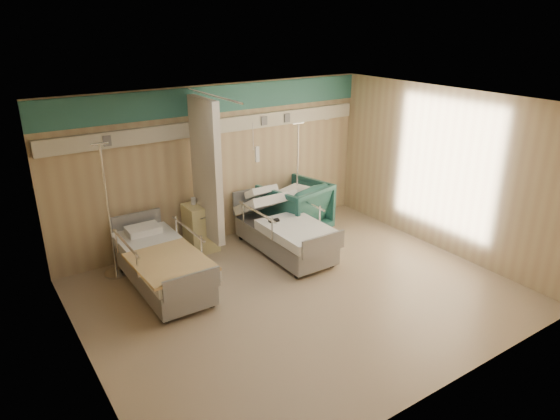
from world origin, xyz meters
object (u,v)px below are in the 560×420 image
object	(u,v)px
bedside_cabinet	(201,227)
iv_stand_right	(297,208)
visitor_armchair	(295,208)
iv_stand_left	(114,249)
bed_left	(163,269)
bed_right	(284,236)

from	to	relation	value
bedside_cabinet	iv_stand_right	distance (m)	1.95
visitor_armchair	iv_stand_left	distance (m)	3.34
bed_left	iv_stand_left	bearing A→B (deg)	119.70
bedside_cabinet	iv_stand_left	xyz separation A→B (m)	(-1.53, -0.06, 0.02)
visitor_armchair	iv_stand_left	bearing A→B (deg)	-16.70
bed_right	bedside_cabinet	xyz separation A→B (m)	(-1.15, 0.90, 0.11)
iv_stand_left	visitor_armchair	bearing A→B (deg)	-4.15
visitor_armchair	bed_right	bearing A→B (deg)	30.16
bedside_cabinet	iv_stand_right	xyz separation A→B (m)	(1.95, -0.16, -0.00)
iv_stand_right	iv_stand_left	bearing A→B (deg)	178.37
visitor_armchair	iv_stand_left	world-z (taller)	iv_stand_left
visitor_armchair	bed_left	bearing A→B (deg)	-0.67
iv_stand_right	iv_stand_left	xyz separation A→B (m)	(-3.48, 0.10, 0.02)
bed_left	iv_stand_right	size ratio (longest dim) A/B	1.04
bedside_cabinet	visitor_armchair	distance (m)	1.83
bed_right	iv_stand_left	distance (m)	2.81
bed_left	visitor_armchair	size ratio (longest dim) A/B	1.97
bed_right	iv_stand_right	size ratio (longest dim) A/B	1.04
visitor_armchair	iv_stand_right	world-z (taller)	iv_stand_right
visitor_armchair	iv_stand_right	size ratio (longest dim) A/B	0.53
iv_stand_left	bed_left	bearing A→B (deg)	-60.30
bedside_cabinet	iv_stand_left	distance (m)	1.53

